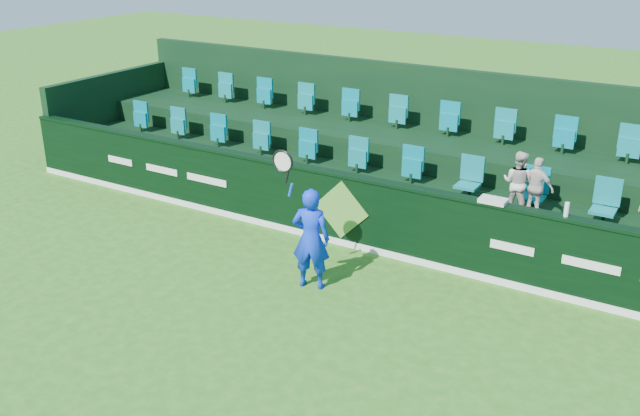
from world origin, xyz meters
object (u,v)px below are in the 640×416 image
Objects in this scene: tennis_player at (311,237)px; drinks_bottle at (567,209)px; towel at (493,200)px; spectator_left at (518,182)px; spectator_middle at (536,187)px.

tennis_player is 3.92m from drinks_bottle.
spectator_left is at bearing 86.94° from towel.
spectator_middle is (0.32, 0.00, -0.03)m from spectator_left.
towel is 1.91× the size of drinks_bottle.
drinks_bottle is (0.75, -1.12, 0.14)m from spectator_middle.
tennis_player is at bearing 55.83° from spectator_left.
spectator_left is (2.40, 2.84, 0.50)m from tennis_player.
tennis_player is 3.96m from spectator_middle.
towel is 1.13m from drinks_bottle.
tennis_player is 2.95m from towel.
spectator_left is at bearing 49.81° from tennis_player.
tennis_player is at bearing -153.60° from drinks_bottle.
towel is at bearing 92.95° from spectator_left.
spectator_middle is at bearing 46.24° from tennis_player.
tennis_player reaches higher than towel.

